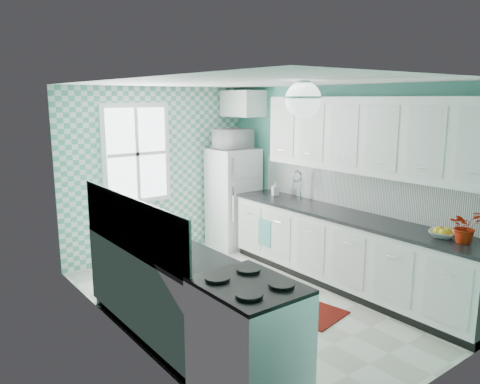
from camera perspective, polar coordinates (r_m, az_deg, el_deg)
floor at (r=5.66m, az=1.17°, el=-13.07°), size 3.00×4.40×0.02m
ceiling at (r=5.16m, az=1.28°, el=13.34°), size 3.00×4.40×0.02m
wall_back at (r=7.10m, az=-10.01°, el=2.42°), size 3.00×0.02×2.50m
wall_front at (r=3.86m, az=22.34°, el=-5.81°), size 3.00×0.02×2.50m
wall_left at (r=4.50m, az=-13.96°, el=-2.88°), size 0.02×4.40×2.50m
wall_right at (r=6.31m, az=12.00°, el=1.24°), size 0.02×4.40×2.50m
accent_wall at (r=7.08m, az=-9.92°, el=2.40°), size 3.00×0.01×2.50m
window at (r=6.86m, az=-12.49°, el=4.55°), size 1.04×0.05×1.44m
backsplash_right at (r=6.05m, az=14.71°, el=0.16°), size 0.02×3.60×0.51m
backsplash_left at (r=4.46m, az=-13.28°, el=-3.72°), size 0.02×2.15×0.51m
upper_cabinets_right at (r=5.72m, az=15.70°, el=6.61°), size 0.33×3.20×0.90m
upper_cabinet_fridge at (r=7.40m, az=0.24°, el=10.73°), size 0.40×0.74×0.40m
ceiling_light at (r=4.56m, az=7.70°, el=11.16°), size 0.34×0.34×0.35m
base_cabinets_right at (r=6.02m, az=12.65°, el=-7.14°), size 0.60×3.60×0.90m
countertop_right at (r=5.88m, az=12.75°, el=-2.82°), size 0.63×3.60×0.04m
base_cabinets_left at (r=4.82m, az=-9.69°, el=-11.79°), size 0.60×2.15×0.90m
countertop_left at (r=4.66m, az=-9.72°, el=-6.43°), size 0.63×2.15×0.04m
fridge at (r=7.43m, az=-0.82°, el=-0.70°), size 0.68×0.68×1.56m
stove at (r=3.72m, az=1.06°, el=-17.92°), size 0.65×0.81×0.98m
sink at (r=6.53m, az=6.38°, el=-1.08°), size 0.45×0.38×0.53m
rug at (r=5.44m, az=7.72°, el=-14.04°), size 0.75×0.95×0.01m
dish_towel at (r=6.58m, az=3.03°, el=-4.99°), size 0.08×0.25×0.38m
fruit_bowl at (r=5.20m, az=23.47°, el=-4.73°), size 0.34×0.34×0.07m
potted_plant at (r=5.08m, az=25.74°, el=-3.77°), size 0.35×0.32×0.33m
soap_bottle at (r=6.83m, az=4.32°, el=0.42°), size 0.11×0.11×0.20m
microwave at (r=7.29m, az=-0.84°, el=6.49°), size 0.55×0.38×0.31m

